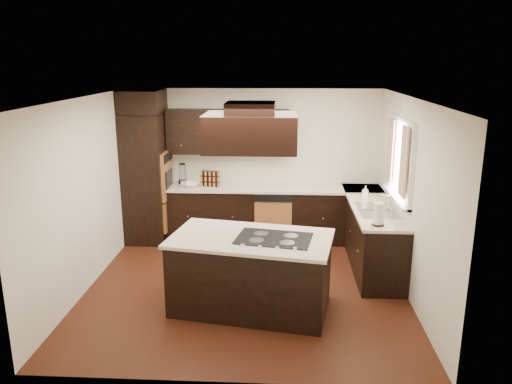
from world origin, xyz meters
TOP-DOWN VIEW (x-y plane):
  - floor at (0.00, 0.00)m, footprint 4.20×4.20m
  - ceiling at (0.00, 0.00)m, footprint 4.20×4.20m
  - wall_back at (0.00, 2.11)m, footprint 4.20×0.02m
  - wall_front at (0.00, -2.11)m, footprint 4.20×0.02m
  - wall_left at (-2.11, 0.00)m, footprint 0.02×4.20m
  - wall_right at (2.11, 0.00)m, footprint 0.02×4.20m
  - oven_column at (-1.78, 1.71)m, footprint 0.65×0.75m
  - wall_oven_face at (-1.43, 1.71)m, footprint 0.05×0.62m
  - base_cabinets_back at (0.03, 1.80)m, footprint 2.93×0.60m
  - base_cabinets_right at (1.80, 0.90)m, footprint 0.60×2.40m
  - countertop_back at (0.03, 1.79)m, footprint 2.93×0.63m
  - countertop_right at (1.79, 0.90)m, footprint 0.63×2.40m
  - upper_cabinets at (-0.43, 1.93)m, footprint 2.00×0.34m
  - dishwasher_front at (0.33, 1.50)m, footprint 0.60×0.05m
  - window_frame at (2.07, 0.55)m, footprint 0.06×1.32m
  - window_pane at (2.10, 0.55)m, footprint 0.00×1.20m
  - curtain_left at (2.01, 0.13)m, footprint 0.02×0.34m
  - curtain_right at (2.01, 0.97)m, footprint 0.02×0.34m
  - sink_rim at (1.80, 0.55)m, footprint 0.52×0.84m
  - island at (0.11, -0.61)m, footprint 1.98×1.31m
  - island_top at (0.11, -0.61)m, footprint 2.06×1.39m
  - cooktop at (0.38, -0.66)m, footprint 0.96×0.72m
  - range_hood at (0.10, -0.55)m, footprint 1.05×0.72m
  - hood_duct at (0.10, -0.55)m, footprint 0.55×0.50m
  - blender_base at (-1.19, 1.79)m, footprint 0.15×0.15m
  - blender_pitcher at (-1.19, 1.79)m, footprint 0.13×0.13m
  - spice_rack at (-0.72, 1.78)m, footprint 0.32×0.14m
  - mixing_bowl at (-1.04, 1.73)m, footprint 0.35×0.35m
  - soap_bottle at (1.73, 1.18)m, footprint 0.10×0.10m
  - paper_towel at (1.69, -0.09)m, footprint 0.15×0.15m

SIDE VIEW (x-z plane):
  - floor at x=0.00m, z-range -0.02..0.00m
  - dishwasher_front at x=0.33m, z-range 0.04..0.76m
  - base_cabinets_back at x=0.03m, z-range 0.00..0.88m
  - base_cabinets_right at x=1.80m, z-range 0.00..0.88m
  - island at x=0.11m, z-range 0.00..0.88m
  - countertop_back at x=0.03m, z-range 0.88..0.92m
  - countertop_right at x=1.79m, z-range 0.88..0.92m
  - island_top at x=0.11m, z-range 0.88..0.92m
  - sink_rim at x=1.80m, z-range 0.92..0.93m
  - cooktop at x=0.38m, z-range 0.92..0.93m
  - mixing_bowl at x=-1.04m, z-range 0.92..0.99m
  - blender_base at x=-1.19m, z-range 0.92..1.02m
  - soap_bottle at x=1.73m, z-range 0.92..1.11m
  - spice_rack at x=-0.72m, z-range 0.92..1.18m
  - oven_column at x=-1.78m, z-range 0.00..2.12m
  - paper_towel at x=1.69m, z-range 0.92..1.22m
  - wall_oven_face at x=-1.43m, z-range 0.73..1.51m
  - blender_pitcher at x=-1.19m, z-range 1.02..1.28m
  - wall_back at x=0.00m, z-range 0.00..2.50m
  - wall_front at x=0.00m, z-range 0.00..2.50m
  - wall_left at x=-2.11m, z-range 0.00..2.50m
  - wall_right at x=2.11m, z-range 0.00..2.50m
  - window_frame at x=2.07m, z-range 1.09..2.21m
  - window_pane at x=2.10m, z-range 1.15..2.15m
  - curtain_left at x=2.01m, z-range 1.25..2.15m
  - curtain_right at x=2.01m, z-range 1.25..2.15m
  - upper_cabinets at x=-0.43m, z-range 1.45..2.17m
  - range_hood at x=0.10m, z-range 1.95..2.37m
  - hood_duct at x=0.10m, z-range 2.37..2.50m
  - ceiling at x=0.00m, z-range 2.50..2.52m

